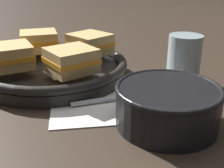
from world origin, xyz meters
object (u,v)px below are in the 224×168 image
Objects in this scene: soup_bowl at (167,103)px; sandwich_far_left at (71,60)px; drinking_glass at (184,59)px; sandwich_near_left at (39,41)px; spoon at (124,97)px; sandwich_far_right at (90,44)px; skillet at (55,69)px; sandwich_near_right at (11,56)px.

soup_bowl is 0.21m from sandwich_far_left.
sandwich_near_left is at bearing 165.53° from drinking_glass.
drinking_glass is at bearing 14.95° from sandwich_far_left.
sandwich_far_right is at bearing 94.94° from spoon.
skillet is 2.76× the size of sandwich_near_right.
soup_bowl is 1.35× the size of sandwich_far_right.
sandwich_far_left is at bearing 138.07° from spoon.
soup_bowl is 1.57× the size of drinking_glass.
drinking_glass is at bearing 16.33° from spoon.
spoon is at bearing -62.84° from sandwich_far_right.
sandwich_near_left is at bearing 126.29° from skillet.
spoon is 0.16m from drinking_glass.
skillet is at bearing 177.37° from drinking_glass.
soup_bowl is at bearing -58.34° from sandwich_far_right.
skillet is 0.28m from drinking_glass.
skillet is 2.94× the size of sandwich_near_left.
soup_bowl is at bearing -34.75° from sandwich_far_left.
sandwich_far_right is at bearing -8.71° from sandwich_near_left.
skillet is at bearing -143.71° from sandwich_far_right.
sandwich_near_right is at bearing 155.14° from soup_bowl.
sandwich_far_right is 1.16× the size of drinking_glass.
sandwich_near_right is 0.18m from sandwich_far_right.
sandwich_near_left is 0.92× the size of sandwich_far_left.
sandwich_far_right is at bearing 121.66° from soup_bowl.
sandwich_near_right is (-0.07, -0.05, 0.04)m from skillet.
drinking_glass reaches higher than sandwich_near_right.
sandwich_near_left is at bearing 126.29° from sandwich_far_left.
drinking_glass reaches higher than spoon.
spoon is (-0.07, 0.08, -0.03)m from soup_bowl.
sandwich_far_right is (0.02, 0.13, 0.00)m from sandwich_far_left.
sandwich_far_left is (0.13, -0.02, 0.00)m from sandwich_near_right.
soup_bowl is at bearing -72.68° from spoon.
sandwich_far_left is (0.11, -0.15, 0.00)m from sandwich_near_left.
sandwich_near_right is at bearing 143.99° from spoon.
drinking_glass is (0.35, 0.04, -0.01)m from sandwich_near_right.
soup_bowl is at bearing -107.14° from drinking_glass.
drinking_glass reaches higher than sandwich_near_left.
drinking_glass is at bearing 6.61° from sandwich_near_right.
sandwich_near_left is 1.06× the size of drinking_glass.
sandwich_near_right is at bearing -98.71° from sandwich_near_left.
drinking_glass reaches higher than sandwich_far_left.
soup_bowl is 0.50× the size of skillet.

